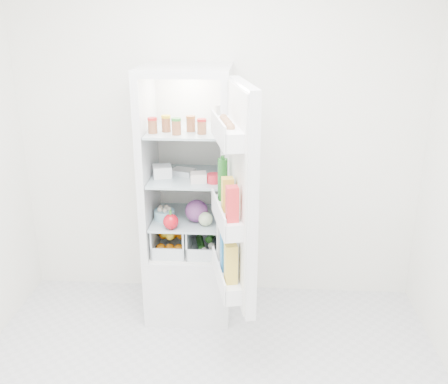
# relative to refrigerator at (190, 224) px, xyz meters

# --- Properties ---
(room_walls) EXTENTS (3.02, 3.02, 2.61)m
(room_walls) POSITION_rel_refrigerator_xyz_m (0.20, -1.25, 0.93)
(room_walls) COLOR white
(room_walls) RESTS_ON ground
(refrigerator) EXTENTS (0.60, 0.60, 1.80)m
(refrigerator) POSITION_rel_refrigerator_xyz_m (0.00, 0.00, 0.00)
(refrigerator) COLOR silver
(refrigerator) RESTS_ON ground
(shelf_low) EXTENTS (0.49, 0.53, 0.01)m
(shelf_low) POSITION_rel_refrigerator_xyz_m (-0.00, -0.06, 0.07)
(shelf_low) COLOR #A3B8BF
(shelf_low) RESTS_ON refrigerator
(shelf_mid) EXTENTS (0.49, 0.53, 0.02)m
(shelf_mid) POSITION_rel_refrigerator_xyz_m (-0.00, -0.06, 0.38)
(shelf_mid) COLOR #A3B8BF
(shelf_mid) RESTS_ON refrigerator
(shelf_top) EXTENTS (0.49, 0.53, 0.02)m
(shelf_top) POSITION_rel_refrigerator_xyz_m (-0.00, -0.06, 0.71)
(shelf_top) COLOR #A3B8BF
(shelf_top) RESTS_ON refrigerator
(crisper_left) EXTENTS (0.23, 0.46, 0.22)m
(crisper_left) POSITION_rel_refrigerator_xyz_m (-0.12, -0.06, -0.06)
(crisper_left) COLOR silver
(crisper_left) RESTS_ON refrigerator
(crisper_right) EXTENTS (0.23, 0.46, 0.22)m
(crisper_right) POSITION_rel_refrigerator_xyz_m (0.12, -0.06, -0.06)
(crisper_right) COLOR silver
(crisper_right) RESTS_ON refrigerator
(condiment_jars) EXTENTS (0.38, 0.16, 0.08)m
(condiment_jars) POSITION_rel_refrigerator_xyz_m (-0.04, -0.18, 0.76)
(condiment_jars) COLOR #B21919
(condiment_jars) RESTS_ON shelf_top
(squeeze_bottle) EXTENTS (0.05, 0.05, 0.16)m
(squeeze_bottle) POSITION_rel_refrigerator_xyz_m (0.21, -0.04, 0.80)
(squeeze_bottle) COLOR silver
(squeeze_bottle) RESTS_ON shelf_top
(tub_white) EXTENTS (0.15, 0.15, 0.08)m
(tub_white) POSITION_rel_refrigerator_xyz_m (-0.17, -0.10, 0.43)
(tub_white) COLOR white
(tub_white) RESTS_ON shelf_mid
(tub_cream) EXTENTS (0.12, 0.12, 0.06)m
(tub_cream) POSITION_rel_refrigerator_xyz_m (0.09, -0.19, 0.42)
(tub_cream) COLOR white
(tub_cream) RESTS_ON shelf_mid
(tin_red) EXTENTS (0.11, 0.11, 0.06)m
(tin_red) POSITION_rel_refrigerator_xyz_m (0.19, -0.20, 0.42)
(tin_red) COLOR red
(tin_red) RESTS_ON shelf_mid
(foil_tray) EXTENTS (0.18, 0.16, 0.04)m
(foil_tray) POSITION_rel_refrigerator_xyz_m (-0.03, -0.04, 0.41)
(foil_tray) COLOR silver
(foil_tray) RESTS_ON shelf_mid
(red_cabbage) EXTENTS (0.16, 0.16, 0.16)m
(red_cabbage) POSITION_rel_refrigerator_xyz_m (0.07, -0.14, 0.16)
(red_cabbage) COLOR #551D54
(red_cabbage) RESTS_ON shelf_low
(bell_pepper) EXTENTS (0.10, 0.10, 0.10)m
(bell_pepper) POSITION_rel_refrigerator_xyz_m (-0.09, -0.28, 0.13)
(bell_pepper) COLOR red
(bell_pepper) RESTS_ON shelf_low
(mushroom_bowl) EXTENTS (0.14, 0.14, 0.07)m
(mushroom_bowl) POSITION_rel_refrigerator_xyz_m (-0.17, -0.11, 0.12)
(mushroom_bowl) COLOR #90C5D6
(mushroom_bowl) RESTS_ON shelf_low
(salad_bag) EXTENTS (0.10, 0.10, 0.10)m
(salad_bag) POSITION_rel_refrigerator_xyz_m (0.14, -0.21, 0.13)
(salad_bag) COLOR #B6CD9A
(salad_bag) RESTS_ON shelf_low
(citrus_pile) EXTENTS (0.20, 0.31, 0.16)m
(citrus_pile) POSITION_rel_refrigerator_xyz_m (-0.13, -0.10, -0.08)
(citrus_pile) COLOR orange
(citrus_pile) RESTS_ON refrigerator
(veg_pile) EXTENTS (0.16, 0.30, 0.10)m
(veg_pile) POSITION_rel_refrigerator_xyz_m (0.13, -0.06, -0.10)
(veg_pile) COLOR #1D511B
(veg_pile) RESTS_ON refrigerator
(fridge_door) EXTENTS (0.29, 0.60, 1.30)m
(fridge_door) POSITION_rel_refrigerator_xyz_m (0.37, -0.63, 0.43)
(fridge_door) COLOR silver
(fridge_door) RESTS_ON refrigerator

